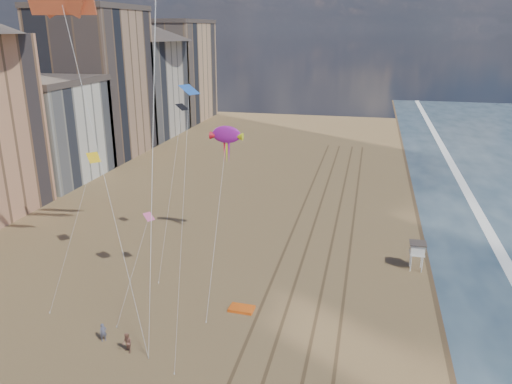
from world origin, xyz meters
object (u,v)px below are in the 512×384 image
grounded_kite (242,309)px  kite_flyer_a (103,332)px  kite_flyer_b (127,343)px  lifeguard_stand (417,249)px  show_kite (226,135)px

grounded_kite → kite_flyer_a: bearing=-141.5°
grounded_kite → kite_flyer_b: size_ratio=1.32×
lifeguard_stand → kite_flyer_b: bearing=-139.1°
kite_flyer_a → lifeguard_stand: bearing=-5.6°
lifeguard_stand → kite_flyer_b: 30.98m
show_kite → kite_flyer_a: size_ratio=13.05×
grounded_kite → kite_flyer_b: bearing=-128.9°
lifeguard_stand → kite_flyer_b: lifeguard_stand is taller
grounded_kite → show_kite: show_kite is taller
grounded_kite → show_kite: bearing=113.7°
kite_flyer_b → lifeguard_stand: bearing=74.2°
lifeguard_stand → show_kite: (-21.20, 1.15, 11.04)m
show_kite → grounded_kite: bearing=-69.1°
lifeguard_stand → kite_flyer_a: (-26.05, -19.25, -1.61)m
lifeguard_stand → kite_flyer_a: lifeguard_stand is taller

